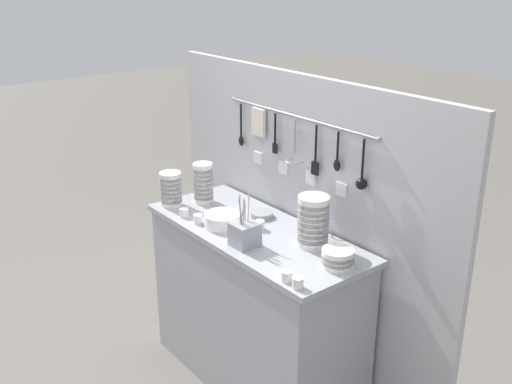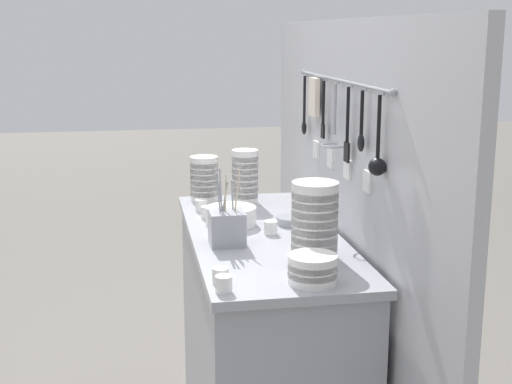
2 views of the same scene
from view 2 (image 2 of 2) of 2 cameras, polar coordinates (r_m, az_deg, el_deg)
name	(u,v)px [view 2 (image 2 of 2)]	position (r m, az deg, el deg)	size (l,w,h in m)	color
counter	(264,350)	(2.84, 0.62, -12.49)	(1.32, 0.55, 0.94)	#9EA0A8
back_wall	(343,248)	(2.76, 6.95, -4.49)	(2.12, 0.11, 1.73)	#B2B2B7
bowl_stack_nested_right	(315,220)	(2.36, 4.72, -2.27)	(0.16, 0.16, 0.26)	white
bowl_stack_short_front	(204,179)	(3.17, -4.17, 1.07)	(0.12, 0.12, 0.20)	white
bowl_stack_wide_centre	(245,176)	(3.12, -0.88, 1.25)	(0.11, 0.11, 0.24)	white
bowl_stack_tall_left	(312,269)	(2.15, 4.54, -6.16)	(0.15, 0.15, 0.09)	white
plate_stack	(231,216)	(2.78, -2.03, -1.92)	(0.20, 0.20, 0.07)	white
steel_mixing_bowl	(292,220)	(2.80, 2.92, -2.27)	(0.12, 0.12, 0.03)	#93969E
cutlery_caddy	(227,227)	(2.52, -2.34, -2.83)	(0.12, 0.12, 0.28)	#93969E
cup_back_left	(221,276)	(2.15, -2.85, -6.71)	(0.05, 0.05, 0.05)	white
cup_beside_plates	(271,227)	(2.66, 1.17, -2.85)	(0.05, 0.05, 0.05)	white
cup_back_right	(201,205)	(3.00, -4.41, -1.07)	(0.05, 0.05, 0.05)	white
cup_mid_row	(207,212)	(2.88, -3.93, -1.63)	(0.05, 0.05, 0.05)	white
cup_by_caddy	(224,284)	(2.08, -2.60, -7.36)	(0.05, 0.05, 0.05)	white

